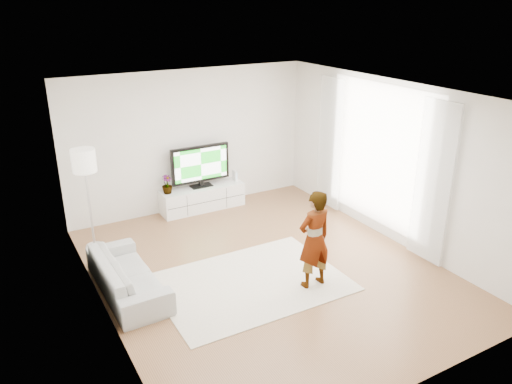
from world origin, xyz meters
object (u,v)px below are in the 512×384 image
rug (251,283)px  player (314,239)px  media_console (202,198)px  television (200,165)px  sofa (127,275)px  floor_lamp (84,165)px

rug → player: player is taller
media_console → television: bearing=90.0°
media_console → player: player is taller
rug → sofa: 1.83m
player → floor_lamp: 3.94m
media_console → floor_lamp: 2.69m
media_console → television: (-0.00, 0.03, 0.70)m
sofa → floor_lamp: (-0.11, 1.70, 1.21)m
television → sofa: size_ratio=0.64×
sofa → floor_lamp: size_ratio=1.08×
player → floor_lamp: size_ratio=0.86×
rug → floor_lamp: bearing=126.6°
television → rug: bearing=-100.0°
media_console → rug: bearing=-100.1°
sofa → player: bearing=-117.3°
television → player: bearing=-86.0°
floor_lamp → media_console: bearing=14.3°
media_console → sofa: sofa is taller
media_console → rug: media_console is taller
television → sofa: 3.27m
player → sofa: size_ratio=0.79×
television → player: 3.53m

